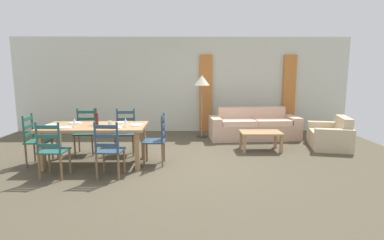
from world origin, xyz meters
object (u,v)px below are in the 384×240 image
(dining_chair_far_left, at_px, (86,131))
(couch, at_px, (253,127))
(coffee_cup_primary, at_px, (110,123))
(armchair_upholstered, at_px, (332,137))
(wine_glass_near_right, at_px, (126,121))
(dining_chair_near_right, at_px, (109,150))
(dining_chair_far_right, at_px, (125,132))
(dining_chair_head_east, at_px, (157,139))
(dining_table, at_px, (95,130))
(dining_chair_head_west, at_px, (36,140))
(standing_lamp, at_px, (202,84))
(wine_bottle, at_px, (96,119))
(dining_chair_near_left, at_px, (52,150))
(coffee_table, at_px, (261,135))
(wine_glass_near_left, at_px, (74,121))

(dining_chair_far_left, xyz_separation_m, couch, (3.90, 1.42, -0.19))
(coffee_cup_primary, xyz_separation_m, armchair_upholstered, (4.78, 1.26, -0.55))
(wine_glass_near_right, distance_m, armchair_upholstered, 4.71)
(dining_chair_near_right, relative_size, dining_chair_far_right, 1.00)
(dining_chair_head_east, bearing_deg, wine_glass_near_right, -167.16)
(dining_chair_near_right, xyz_separation_m, couch, (3.01, 2.94, -0.19))
(dining_table, height_order, dining_chair_head_west, dining_chair_head_west)
(standing_lamp, bearing_deg, coffee_cup_primary, -126.79)
(dining_table, bearing_deg, dining_chair_near_right, -58.75)
(dining_chair_far_left, xyz_separation_m, wine_bottle, (0.47, -0.75, 0.39))
(dining_chair_near_right, bearing_deg, wine_glass_near_right, 75.35)
(dining_chair_head_east, distance_m, coffee_cup_primary, 0.92)
(standing_lamp, bearing_deg, wine_bottle, -131.61)
(dining_chair_head_west, xyz_separation_m, wine_glass_near_right, (1.73, -0.14, 0.38))
(wine_glass_near_right, bearing_deg, dining_chair_head_east, 12.84)
(wine_glass_near_right, bearing_deg, dining_table, 168.13)
(dining_chair_near_left, height_order, coffee_table, dining_chair_near_left)
(dining_chair_head_west, relative_size, dining_chair_head_east, 1.00)
(dining_chair_head_east, relative_size, wine_glass_near_left, 5.96)
(dining_chair_far_left, height_order, armchair_upholstered, dining_chair_far_left)
(couch, xyz_separation_m, armchair_upholstered, (1.62, -0.98, -0.04))
(wine_bottle, bearing_deg, dining_chair_near_left, -122.70)
(dining_chair_head_west, bearing_deg, wine_glass_near_right, -4.48)
(dining_chair_far_left, bearing_deg, wine_glass_near_right, -41.12)
(wine_glass_near_right, height_order, armchair_upholstered, wine_glass_near_right)
(dining_chair_near_right, height_order, coffee_cup_primary, dining_chair_near_right)
(armchair_upholstered, bearing_deg, standing_lamp, 158.56)
(dining_chair_near_left, xyz_separation_m, armchair_upholstered, (5.56, 1.97, -0.23))
(couch, bearing_deg, coffee_table, -94.37)
(wine_glass_near_right, bearing_deg, wine_glass_near_left, -179.10)
(coffee_table, distance_m, standing_lamp, 2.15)
(dining_chair_far_left, distance_m, dining_chair_head_west, 1.04)
(wine_bottle, relative_size, coffee_table, 0.35)
(dining_chair_far_right, distance_m, dining_chair_head_west, 1.70)
(dining_chair_near_left, relative_size, wine_glass_near_left, 5.96)
(dining_chair_head_west, bearing_deg, dining_chair_near_right, -25.42)
(dining_chair_head_west, relative_size, standing_lamp, 0.59)
(dining_chair_head_east, xyz_separation_m, armchair_upholstered, (3.92, 1.23, -0.23))
(dining_chair_far_right, bearing_deg, dining_chair_far_left, 176.59)
(dining_chair_near_left, bearing_deg, armchair_upholstered, 19.55)
(coffee_cup_primary, distance_m, armchair_upholstered, 4.97)
(coffee_table, bearing_deg, armchair_upholstered, 7.82)
(dining_chair_near_left, bearing_deg, dining_chair_far_right, 58.85)
(dining_table, distance_m, wine_glass_near_left, 0.40)
(dining_chair_near_left, height_order, dining_chair_head_west, same)
(wine_glass_near_right, bearing_deg, dining_chair_near_right, -104.65)
(dining_chair_near_right, bearing_deg, dining_chair_head_west, 154.58)
(armchair_upholstered, bearing_deg, coffee_table, -172.18)
(dining_chair_head_west, xyz_separation_m, wine_glass_near_left, (0.80, -0.15, 0.38))
(wine_glass_near_right, bearing_deg, dining_chair_far_left, 138.88)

